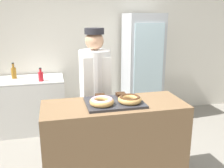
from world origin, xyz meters
name	(u,v)px	position (x,y,z in m)	size (l,w,h in m)	color
wall_back	(85,44)	(0.00, 2.13, 1.35)	(8.00, 0.06, 2.70)	silver
display_counter	(114,146)	(0.00, 0.00, 0.48)	(1.46, 0.58, 0.97)	brown
serving_tray	(114,103)	(0.00, 0.00, 0.98)	(0.57, 0.44, 0.02)	#2D2D33
donut_light_glaze	(102,101)	(-0.14, -0.07, 1.03)	(0.24, 0.24, 0.07)	tan
donut_chocolate_glaze	(130,99)	(0.14, -0.07, 1.03)	(0.24, 0.24, 0.07)	tan
brownie_back_left	(100,96)	(-0.11, 0.16, 1.01)	(0.10, 0.10, 0.03)	#382111
brownie_back_right	(121,94)	(0.11, 0.16, 1.01)	(0.10, 0.10, 0.03)	#382111
baker_person	(95,94)	(-0.09, 0.63, 0.89)	(0.38, 0.38, 1.69)	#4C4C51
beverage_fridge	(142,69)	(0.94, 1.73, 0.94)	(0.61, 0.58, 1.88)	#ADB2B7
chest_freezer	(33,104)	(-0.94, 1.74, 0.43)	(1.01, 0.66, 0.86)	silver
bottle_amber	(14,72)	(-1.20, 1.83, 0.96)	(0.08, 0.08, 0.25)	#99661E
bottle_red	(41,76)	(-0.77, 1.56, 0.94)	(0.08, 0.08, 0.21)	red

